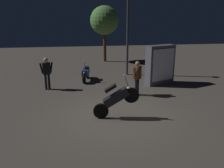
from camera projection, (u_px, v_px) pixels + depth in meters
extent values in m
plane|color=#4C443D|center=(115.00, 115.00, 8.96)|extent=(40.00, 40.00, 0.00)
cylinder|color=black|center=(101.00, 111.00, 8.65)|extent=(0.57, 0.15, 0.56)
cylinder|color=black|center=(131.00, 95.00, 8.54)|extent=(0.57, 0.15, 0.56)
cube|color=black|center=(116.00, 97.00, 8.53)|extent=(0.99, 0.39, 0.76)
cube|color=black|center=(110.00, 88.00, 8.42)|extent=(0.45, 0.28, 0.32)
cylinder|color=gray|center=(126.00, 81.00, 8.37)|extent=(0.21, 0.08, 0.44)
sphere|color=#F2EABF|center=(129.00, 88.00, 8.45)|extent=(0.12, 0.12, 0.12)
cylinder|color=black|center=(87.00, 73.00, 14.07)|extent=(0.22, 0.57, 0.56)
cylinder|color=black|center=(84.00, 78.00, 13.01)|extent=(0.22, 0.57, 0.56)
cube|color=navy|center=(86.00, 72.00, 13.47)|extent=(0.50, 0.99, 0.30)
cube|color=black|center=(86.00, 68.00, 13.61)|extent=(0.33, 0.48, 0.10)
cylinder|color=gray|center=(84.00, 67.00, 13.03)|extent=(0.07, 0.07, 0.45)
sphere|color=#F2EABF|center=(84.00, 73.00, 13.03)|extent=(0.12, 0.12, 0.12)
cylinder|color=black|center=(46.00, 82.00, 11.90)|extent=(0.12, 0.12, 0.79)
cylinder|color=black|center=(49.00, 82.00, 11.97)|extent=(0.12, 0.12, 0.79)
cube|color=black|center=(46.00, 68.00, 11.74)|extent=(0.41, 0.33, 0.59)
sphere|color=tan|center=(46.00, 60.00, 11.62)|extent=(0.22, 0.22, 0.22)
cylinder|color=black|center=(41.00, 68.00, 11.63)|extent=(0.20, 0.14, 0.53)
cylinder|color=black|center=(51.00, 67.00, 11.83)|extent=(0.20, 0.14, 0.53)
cylinder|color=black|center=(138.00, 87.00, 11.16)|extent=(0.12, 0.12, 0.78)
cylinder|color=black|center=(136.00, 87.00, 11.04)|extent=(0.12, 0.12, 0.78)
cube|color=#59331E|center=(137.00, 73.00, 10.90)|extent=(0.42, 0.42, 0.58)
sphere|color=#9E7251|center=(138.00, 64.00, 10.78)|extent=(0.22, 0.22, 0.22)
cylinder|color=#59331E|center=(140.00, 71.00, 11.08)|extent=(0.19, 0.19, 0.53)
cylinder|color=#59331E|center=(135.00, 73.00, 10.71)|extent=(0.19, 0.19, 0.53)
cylinder|color=#38383D|center=(128.00, 36.00, 14.30)|extent=(0.14, 0.14, 4.74)
cylinder|color=#4C331E|center=(105.00, 46.00, 18.79)|extent=(0.24, 0.24, 2.42)
sphere|color=#568C42|center=(105.00, 20.00, 18.23)|extent=(2.20, 2.20, 2.20)
cube|color=#595960|center=(160.00, 65.00, 12.70)|extent=(1.67, 1.01, 2.10)
cube|color=white|center=(163.00, 65.00, 12.46)|extent=(1.28, 0.49, 1.68)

